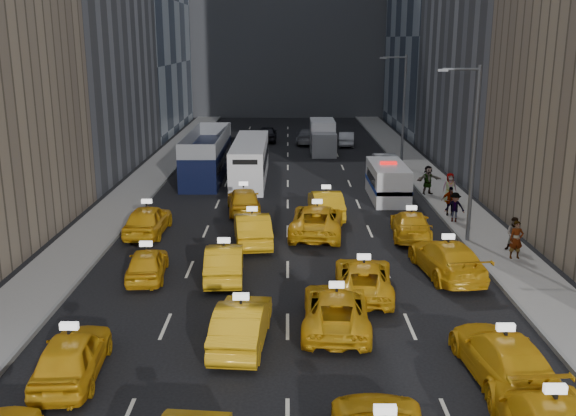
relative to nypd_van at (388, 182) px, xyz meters
name	(u,v)px	position (x,y,z in m)	size (l,w,h in m)	color
ground	(288,352)	(-6.56, -21.38, -1.13)	(160.00, 160.00, 0.00)	black
sidewalk_west	(141,185)	(-17.06, 3.62, -1.05)	(3.00, 90.00, 0.15)	gray
sidewalk_east	(435,185)	(3.94, 3.62, -1.05)	(3.00, 90.00, 0.15)	gray
curb_west	(161,185)	(-15.61, 3.62, -1.04)	(0.15, 90.00, 0.18)	slate
curb_east	(414,185)	(2.49, 3.62, -1.04)	(0.15, 90.00, 0.18)	slate
streetlight_near	(472,149)	(2.63, -9.38, 3.79)	(2.15, 0.22, 9.00)	#595B60
streetlight_far	(402,107)	(2.63, 10.62, 3.79)	(2.15, 0.22, 9.00)	#595B60
taxi_4	(72,355)	(-13.23, -23.04, -0.37)	(1.80, 4.47, 1.52)	gold
taxi_5	(242,323)	(-8.14, -20.78, -0.35)	(1.64, 4.69, 1.55)	gold
taxi_6	(336,309)	(-4.79, -19.45, -0.41)	(2.39, 5.18, 1.44)	gold
taxi_7	(503,356)	(0.10, -23.09, -0.38)	(2.10, 5.17, 1.50)	gold
taxi_8	(147,263)	(-12.73, -14.46, -0.44)	(1.61, 4.01, 1.37)	gold
taxi_9	(224,261)	(-9.34, -14.42, -0.37)	(1.60, 4.58, 1.51)	gold
taxi_10	(363,278)	(-3.44, -16.28, -0.43)	(2.32, 5.04, 1.40)	gold
taxi_11	(447,258)	(0.53, -14.08, -0.34)	(2.21, 5.44, 1.58)	gold
taxi_12	(148,220)	(-14.08, -7.93, -0.32)	(1.92, 4.76, 1.62)	gold
taxi_13	(252,228)	(-8.37, -9.55, -0.31)	(1.73, 4.96, 1.63)	gold
taxi_14	(317,220)	(-4.98, -7.95, -0.32)	(2.68, 5.81, 1.62)	gold
taxi_15	(411,225)	(-0.04, -8.45, -0.43)	(1.96, 4.83, 1.40)	gold
taxi_16	(244,200)	(-9.21, -3.49, -0.33)	(1.88, 4.66, 1.59)	gold
taxi_17	(326,204)	(-4.30, -4.41, -0.33)	(1.69, 4.86, 1.60)	gold
nypd_van	(388,182)	(0.00, 0.00, 0.00)	(2.77, 5.98, 2.49)	silver
double_decker	(207,155)	(-12.69, 6.96, 0.54)	(2.94, 11.66, 3.37)	black
city_bus	(250,161)	(-9.36, 5.92, 0.32)	(3.83, 11.51, 2.92)	white
box_truck	(323,137)	(-3.34, 17.76, 0.31)	(3.03, 6.64, 2.93)	white
misc_car_0	(384,163)	(0.94, 8.29, -0.32)	(1.70, 4.89, 1.61)	#9EA1A5
misc_car_1	(222,143)	(-12.78, 18.72, -0.36)	(2.54, 5.51, 1.53)	black
misc_car_2	(308,136)	(-4.54, 22.90, -0.38)	(2.11, 5.18, 1.50)	slate
misc_car_3	(267,134)	(-8.66, 24.32, -0.33)	(1.89, 4.70, 1.60)	black
misc_car_4	(347,139)	(-0.77, 21.69, -0.44)	(1.46, 4.17, 1.37)	#AFB2B7
pedestrian_0	(516,240)	(4.22, -12.24, -0.06)	(0.67, 0.44, 1.83)	gray
pedestrian_1	(514,234)	(4.52, -11.13, -0.13)	(0.82, 0.45, 1.69)	gray
pedestrian_2	(455,207)	(2.92, -5.93, -0.13)	(1.09, 0.45, 1.69)	gray
pedestrian_3	(450,201)	(2.98, -4.52, -0.13)	(1.00, 0.45, 1.70)	gray
pedestrian_4	(450,187)	(3.74, -1.35, -0.05)	(0.91, 0.49, 1.86)	gray
pedestrian_5	(428,180)	(2.79, 0.72, -0.01)	(1.79, 0.51, 1.93)	gray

